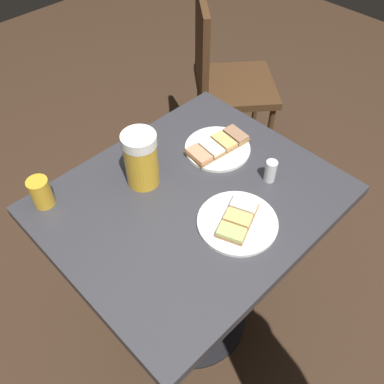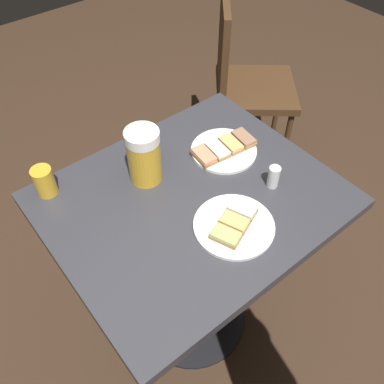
{
  "view_description": "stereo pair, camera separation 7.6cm",
  "coord_description": "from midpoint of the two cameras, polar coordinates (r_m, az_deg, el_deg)",
  "views": [
    {
      "loc": [
        -0.53,
        -0.54,
        1.62
      ],
      "look_at": [
        0.0,
        0.0,
        0.77
      ],
      "focal_mm": 38.41,
      "sensor_mm": 36.0,
      "label": 1
    },
    {
      "loc": [
        -0.47,
        -0.59,
        1.62
      ],
      "look_at": [
        0.0,
        0.0,
        0.77
      ],
      "focal_mm": 38.41,
      "sensor_mm": 36.0,
      "label": 2
    }
  ],
  "objects": [
    {
      "name": "beer_mug",
      "position": [
        1.15,
        -8.93,
        4.58
      ],
      "size": [
        0.13,
        0.12,
        0.17
      ],
      "color": "gold",
      "rests_on": "cafe_table"
    },
    {
      "name": "cafe_chair",
      "position": [
        2.06,
        3.2,
        15.62
      ],
      "size": [
        0.53,
        0.53,
        0.89
      ],
      "rotation": [
        0.0,
        0.0,
        -2.26
      ],
      "color": "#472D19",
      "rests_on": "ground_plane"
    },
    {
      "name": "beer_glass_small",
      "position": [
        1.19,
        -21.98,
        -0.13
      ],
      "size": [
        0.06,
        0.06,
        0.09
      ],
      "primitive_type": "cylinder",
      "color": "gold",
      "rests_on": "cafe_table"
    },
    {
      "name": "ground_plane",
      "position": [
        1.79,
        -1.28,
        -16.81
      ],
      "size": [
        6.0,
        6.0,
        0.0
      ],
      "primitive_type": "plane",
      "color": "#382619"
    },
    {
      "name": "cafe_table",
      "position": [
        1.29,
        -1.71,
        -5.76
      ],
      "size": [
        0.79,
        0.66,
        0.75
      ],
      "color": "black",
      "rests_on": "ground_plane"
    },
    {
      "name": "plate_far",
      "position": [
        1.09,
        4.35,
        -4.16
      ],
      "size": [
        0.22,
        0.22,
        0.03
      ],
      "color": "white",
      "rests_on": "cafe_table"
    },
    {
      "name": "plate_near",
      "position": [
        1.28,
        1.86,
        6.2
      ],
      "size": [
        0.2,
        0.2,
        0.03
      ],
      "color": "white",
      "rests_on": "cafe_table"
    },
    {
      "name": "salt_shaker",
      "position": [
        1.19,
        9.05,
        2.83
      ],
      "size": [
        0.03,
        0.03,
        0.07
      ],
      "primitive_type": "cylinder",
      "color": "silver",
      "rests_on": "cafe_table"
    }
  ]
}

